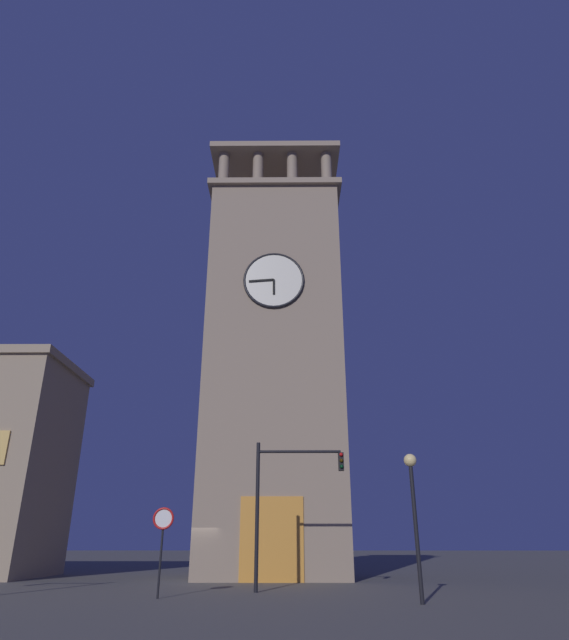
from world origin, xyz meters
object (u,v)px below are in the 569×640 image
(street_lamp, at_px, (413,495))
(no_horn_sign, at_px, (163,526))
(traffic_signal_mid, at_px, (286,489))
(clocktower, at_px, (275,365))

(street_lamp, height_order, no_horn_sign, street_lamp)
(traffic_signal_mid, distance_m, street_lamp, 6.18)
(clocktower, height_order, street_lamp, clocktower)
(street_lamp, relative_size, no_horn_sign, 1.55)
(traffic_signal_mid, bearing_deg, no_horn_sign, 29.29)
(clocktower, height_order, no_horn_sign, clocktower)
(clocktower, height_order, traffic_signal_mid, clocktower)
(traffic_signal_mid, xyz_separation_m, street_lamp, (-4.37, 4.33, -0.58))
(clocktower, bearing_deg, traffic_signal_mid, 94.55)
(clocktower, xyz_separation_m, traffic_signal_mid, (-0.73, 9.15, -8.32))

